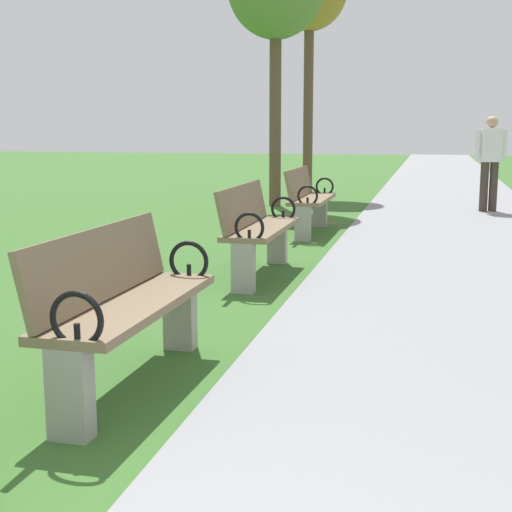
# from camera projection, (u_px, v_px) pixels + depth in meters

# --- Properties ---
(paved_walkway) EXTENTS (2.97, 44.00, 0.02)m
(paved_walkway) POSITION_uv_depth(u_px,v_px,m) (446.00, 187.00, 18.04)
(paved_walkway) COLOR gray
(paved_walkway) RESTS_ON ground
(park_bench_2) EXTENTS (0.50, 1.61, 0.90)m
(park_bench_2) POSITION_uv_depth(u_px,v_px,m) (124.00, 302.00, 4.10)
(park_bench_2) COLOR #7A664C
(park_bench_2) RESTS_ON ground
(park_bench_3) EXTENTS (0.47, 1.60, 0.90)m
(park_bench_3) POSITION_uv_depth(u_px,v_px,m) (257.00, 228.00, 7.16)
(park_bench_3) COLOR #7A664C
(park_bench_3) RESTS_ON ground
(park_bench_4) EXTENTS (0.47, 1.60, 0.90)m
(park_bench_4) POSITION_uv_depth(u_px,v_px,m) (309.00, 198.00, 10.12)
(park_bench_4) COLOR #7A664C
(park_bench_4) RESTS_ON ground
(pedestrian_walking) EXTENTS (0.52, 0.28, 1.62)m
(pedestrian_walking) POSITION_uv_depth(u_px,v_px,m) (490.00, 158.00, 12.53)
(pedestrian_walking) COLOR #3D3328
(pedestrian_walking) RESTS_ON paved_walkway
(scattered_leaves) EXTENTS (3.51, 12.00, 0.02)m
(scattered_leaves) POSITION_uv_depth(u_px,v_px,m) (368.00, 313.00, 5.76)
(scattered_leaves) COLOR brown
(scattered_leaves) RESTS_ON ground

